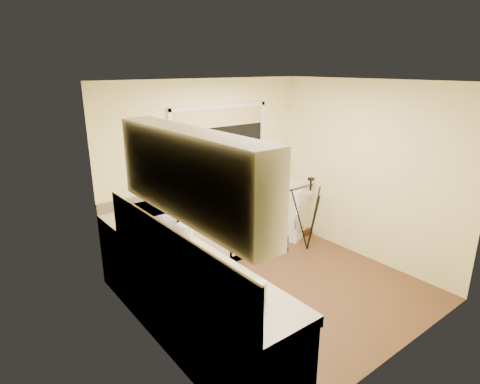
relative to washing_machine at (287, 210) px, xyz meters
name	(u,v)px	position (x,y,z in m)	size (l,w,h in m)	color
floor	(278,290)	(-1.26, -1.16, -0.41)	(3.20, 3.20, 0.00)	brown
ceiling	(285,82)	(-1.26, -1.16, 2.04)	(3.20, 3.20, 0.00)	white
wall_back	(208,169)	(-1.26, 0.34, 0.82)	(3.20, 3.20, 0.00)	#F5EBA3
wall_front	(406,238)	(-1.26, -2.66, 0.82)	(3.20, 3.20, 0.00)	#F5EBA3
wall_left	(151,229)	(-2.86, -1.16, 0.82)	(3.00, 3.00, 0.00)	#F5EBA3
wall_right	(367,172)	(0.34, -1.16, 0.82)	(3.00, 3.00, 0.00)	#F5EBA3
base_cabinet_back	(202,233)	(-1.59, 0.04, 0.02)	(2.55, 0.60, 0.86)	silver
base_cabinet_left	(200,310)	(-2.56, -1.46, 0.02)	(0.54, 2.40, 0.86)	silver
worktop_back	(220,197)	(-1.26, 0.04, 0.47)	(3.20, 0.60, 0.04)	beige
worktop_left	(199,267)	(-2.56, -1.46, 0.47)	(0.60, 2.40, 0.04)	beige
upper_cabinet	(190,174)	(-2.70, -1.61, 1.39)	(0.28, 1.90, 0.70)	silver
splashback_left	(169,251)	(-2.85, -1.46, 0.72)	(0.02, 2.40, 0.45)	beige
splashback_back	(209,186)	(-1.26, 0.33, 0.56)	(3.20, 0.02, 0.14)	beige
window_glass	(220,144)	(-1.06, 0.33, 1.14)	(1.50, 0.02, 1.00)	black
window_blind	(220,118)	(-1.06, 0.30, 1.52)	(1.50, 0.02, 0.25)	tan
windowsill	(222,180)	(-1.06, 0.27, 0.63)	(1.60, 0.14, 0.03)	white
sink	(232,192)	(-1.06, 0.04, 0.50)	(0.82, 0.46, 0.03)	tan
faucet	(224,182)	(-1.06, 0.22, 0.61)	(0.03, 0.03, 0.24)	silver
washing_machine	(287,210)	(0.00, 0.00, 0.00)	(0.58, 0.56, 0.82)	white
laptop	(174,202)	(-1.98, 0.06, 0.55)	(0.38, 0.36, 0.23)	#98989F
kettle	(184,236)	(-2.47, -1.05, 0.60)	(0.17, 0.17, 0.22)	white
dish_rack	(264,183)	(-0.46, 0.05, 0.52)	(0.40, 0.30, 0.06)	white
tripod	(309,214)	(-0.14, -0.59, 0.14)	(0.54, 0.54, 1.10)	black
glass_jug	(260,290)	(-2.48, -2.21, 0.56)	(0.10, 0.10, 0.14)	silver
steel_jar	(187,253)	(-2.59, -1.30, 0.55)	(0.09, 0.09, 0.12)	silver
microwave	(153,220)	(-2.55, -0.54, 0.63)	(0.50, 0.34, 0.28)	silver
plant_a	(187,177)	(-1.65, 0.27, 0.77)	(0.14, 0.09, 0.26)	#999999
plant_b	(208,174)	(-1.32, 0.25, 0.76)	(0.14, 0.11, 0.25)	#999999
plant_c	(223,171)	(-1.06, 0.25, 0.77)	(0.14, 0.14, 0.25)	#999999
plant_d	(239,169)	(-0.76, 0.27, 0.74)	(0.18, 0.15, 0.20)	#999999
soap_bottle_green	(256,164)	(-0.44, 0.26, 0.78)	(0.10, 0.11, 0.27)	green
soap_bottle_clear	(261,167)	(-0.36, 0.23, 0.72)	(0.07, 0.08, 0.17)	#999999
cup_back	(273,179)	(-0.22, 0.10, 0.54)	(0.13, 0.13, 0.10)	silver
cup_left	(217,267)	(-2.51, -1.67, 0.54)	(0.11, 0.11, 0.10)	beige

